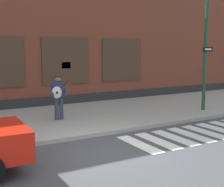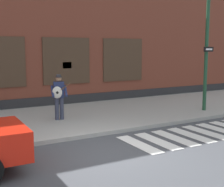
# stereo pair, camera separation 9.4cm
# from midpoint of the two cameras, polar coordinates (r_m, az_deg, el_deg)

# --- Properties ---
(ground_plane) EXTENTS (160.00, 160.00, 0.00)m
(ground_plane) POSITION_cam_midpoint_polar(r_m,az_deg,el_deg) (8.39, -0.70, -10.94)
(ground_plane) COLOR #424449
(sidewalk) EXTENTS (28.00, 5.40, 0.13)m
(sidewalk) POSITION_cam_midpoint_polar(r_m,az_deg,el_deg) (12.15, -10.63, -4.73)
(sidewalk) COLOR #9E9E99
(sidewalk) RESTS_ON ground
(building_backdrop) EXTENTS (28.00, 4.06, 9.38)m
(building_backdrop) POSITION_cam_midpoint_polar(r_m,az_deg,el_deg) (16.47, -16.68, 14.58)
(building_backdrop) COLOR brown
(building_backdrop) RESTS_ON ground
(crosswalk) EXTENTS (5.78, 1.90, 0.01)m
(crosswalk) POSITION_cam_midpoint_polar(r_m,az_deg,el_deg) (10.88, 16.49, -6.77)
(crosswalk) COLOR silver
(crosswalk) RESTS_ON ground
(busker) EXTENTS (0.72, 0.63, 1.69)m
(busker) POSITION_cam_midpoint_polar(r_m,az_deg,el_deg) (11.63, -10.01, -0.16)
(busker) COLOR #33384C
(busker) RESTS_ON sidewalk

